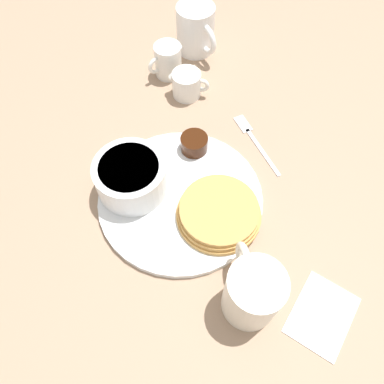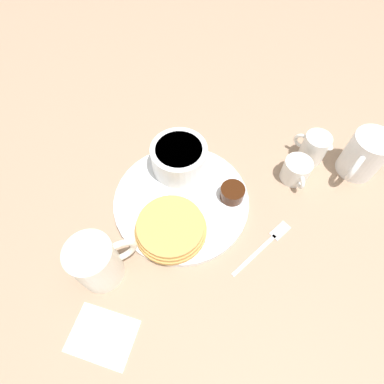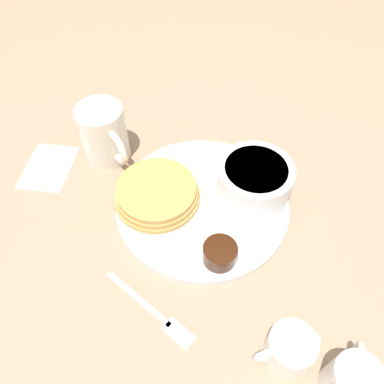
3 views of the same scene
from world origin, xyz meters
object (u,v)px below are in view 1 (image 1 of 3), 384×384
at_px(fork, 253,137).
at_px(coffee_mug, 252,292).
at_px(second_mug, 196,30).
at_px(creamer_pitcher_near, 187,84).
at_px(bowl, 131,176).
at_px(creamer_pitcher_far, 168,60).
at_px(plate, 180,198).

bearing_deg(fork, coffee_mug, -160.77).
relative_size(fork, second_mug, 1.20).
bearing_deg(fork, creamer_pitcher_near, 72.84).
distance_m(coffee_mug, second_mug, 0.55).
bearing_deg(bowl, coffee_mug, -111.23).
distance_m(creamer_pitcher_near, fork, 0.17).
xyz_separation_m(bowl, creamer_pitcher_far, (0.28, 0.08, -0.01)).
relative_size(coffee_mug, creamer_pitcher_far, 1.35).
height_order(plate, fork, plate).
xyz_separation_m(creamer_pitcher_far, fork, (-0.08, -0.22, -0.03)).
bearing_deg(creamer_pitcher_far, creamer_pitcher_near, -121.18).
bearing_deg(coffee_mug, creamer_pitcher_near, 37.60).
bearing_deg(creamer_pitcher_far, fork, -111.33).
bearing_deg(bowl, fork, -36.03).
bearing_deg(creamer_pitcher_far, plate, -149.01).
xyz_separation_m(plate, creamer_pitcher_near, (0.22, 0.10, 0.02)).
distance_m(fork, second_mug, 0.27).
bearing_deg(plate, fork, -19.31).
xyz_separation_m(coffee_mug, fork, (0.28, 0.10, -0.05)).
height_order(plate, creamer_pitcher_near, creamer_pitcher_near).
distance_m(coffee_mug, creamer_pitcher_near, 0.42).
height_order(plate, coffee_mug, coffee_mug).
height_order(creamer_pitcher_near, creamer_pitcher_far, creamer_pitcher_far).
distance_m(plate, creamer_pitcher_near, 0.24).
distance_m(bowl, creamer_pitcher_far, 0.29).
bearing_deg(coffee_mug, creamer_pitcher_far, 40.58).
relative_size(bowl, creamer_pitcher_near, 1.46).
xyz_separation_m(creamer_pitcher_far, second_mug, (0.09, -0.02, 0.01)).
relative_size(plate, fork, 2.17).
distance_m(creamer_pitcher_far, fork, 0.24).
xyz_separation_m(creamer_pitcher_near, second_mug, (0.13, 0.04, 0.02)).
distance_m(plate, fork, 0.19).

